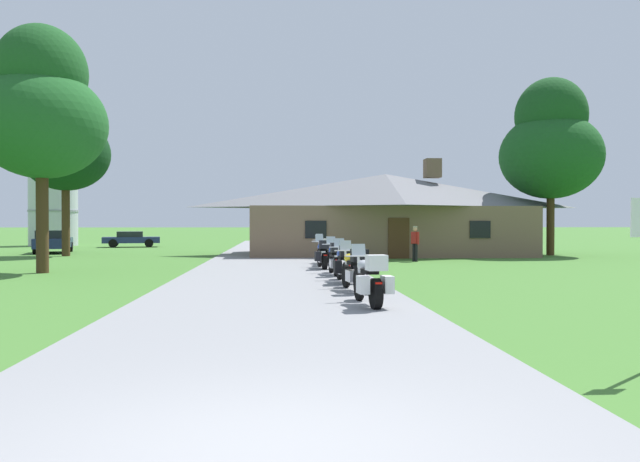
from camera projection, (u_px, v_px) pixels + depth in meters
ground_plane at (276, 269)px, 24.70m from camera, size 500.00×500.00×0.00m
asphalt_driveway at (275, 272)px, 22.70m from camera, size 6.40×80.00×0.06m
motorcycle_silver_nearest_to_camera at (370, 280)px, 13.17m from camera, size 0.86×2.08×1.30m
motorcycle_yellow_second_in_row at (354, 270)px, 16.12m from camera, size 0.72×2.08×1.30m
motorcycle_blue_third_in_row at (344, 264)px, 18.42m from camera, size 0.77×2.08×1.30m
motorcycle_blue_fourth_in_row at (334, 259)px, 21.16m from camera, size 0.66×2.08×1.30m
motorcycle_blue_fifth_in_row at (323, 254)px, 24.09m from camera, size 0.79×2.08×1.30m
motorcycle_black_farthest_in_row at (325, 252)px, 26.52m from camera, size 0.97×2.07×1.30m
stone_lodge at (386, 213)px, 35.78m from camera, size 16.27×8.28×5.58m
bystander_red_shirt_near_lodge at (415, 242)px, 29.37m from camera, size 0.35×0.51×1.69m
tree_left_far at (65, 144)px, 34.23m from camera, size 4.83×4.83×9.44m
tree_left_near at (42, 109)px, 22.60m from camera, size 4.68×4.68×9.10m
tree_right_of_lodge at (551, 144)px, 35.27m from camera, size 5.76×5.76×10.14m
metal_silo_distant at (53, 205)px, 50.21m from camera, size 3.89×3.89×6.60m
parked_navy_suv_far_left at (53, 240)px, 37.93m from camera, size 2.81×4.89×1.40m
parked_navy_sedan_far_left at (131, 239)px, 47.22m from camera, size 4.47×2.61×1.20m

